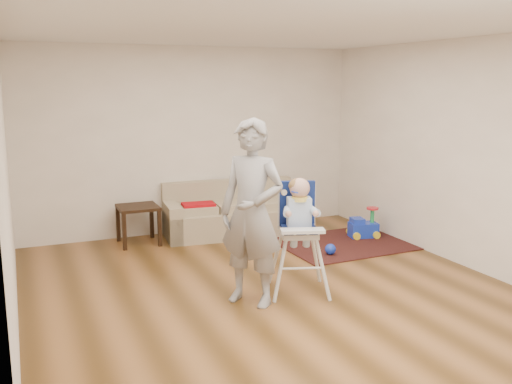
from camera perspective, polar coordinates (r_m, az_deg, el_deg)
name	(u,v)px	position (r m, az deg, el deg)	size (l,w,h in m)	color
ground	(271,290)	(6.19, 1.48, -9.78)	(5.50, 5.50, 0.00)	#4B3012
room_envelope	(251,111)	(6.28, -0.45, 8.07)	(5.04, 5.52, 2.72)	silver
sofa	(233,209)	(8.28, -2.34, -1.69)	(2.03, 0.99, 0.76)	gray
side_table	(139,225)	(7.98, -11.67, -3.24)	(0.53, 0.53, 0.53)	black
area_rug	(347,243)	(7.98, 9.05, -5.07)	(1.82, 1.37, 0.01)	black
ride_on_toy	(363,222)	(8.27, 10.70, -2.98)	(0.39, 0.28, 0.43)	blue
toy_ball	(330,249)	(7.40, 7.45, -5.69)	(0.14, 0.14, 0.14)	blue
high_chair	(299,237)	(5.99, 4.31, -4.55)	(0.73, 0.73, 1.23)	silver
adult	(252,213)	(5.59, -0.43, -2.11)	(0.68, 0.44, 1.85)	gray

